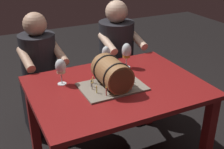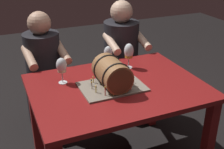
% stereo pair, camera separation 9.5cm
% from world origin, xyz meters
% --- Properties ---
extents(dining_table, '(1.21, 0.90, 0.72)m').
position_xyz_m(dining_table, '(0.00, 0.00, 0.61)').
color(dining_table, maroon).
rests_on(dining_table, ground).
extents(barrel_cake, '(0.44, 0.31, 0.22)m').
position_xyz_m(barrel_cake, '(-0.05, -0.01, 0.82)').
color(barrel_cake, gray).
rests_on(barrel_cake, dining_table).
extents(wine_glass_amber, '(0.08, 0.08, 0.20)m').
position_xyz_m(wine_glass_amber, '(0.21, 0.25, 0.86)').
color(wine_glass_amber, white).
rests_on(wine_glass_amber, dining_table).
extents(wine_glass_white, '(0.08, 0.08, 0.19)m').
position_xyz_m(wine_glass_white, '(-0.35, 0.19, 0.85)').
color(wine_glass_white, white).
rests_on(wine_glass_white, dining_table).
extents(wine_glass_empty, '(0.07, 0.07, 0.20)m').
position_xyz_m(wine_glass_empty, '(0.05, 0.28, 0.86)').
color(wine_glass_empty, white).
rests_on(wine_glass_empty, dining_table).
extents(person_seated_left, '(0.37, 0.47, 1.12)m').
position_xyz_m(person_seated_left, '(-0.38, 0.76, 0.50)').
color(person_seated_left, black).
rests_on(person_seated_left, ground).
extents(person_seated_right, '(0.38, 0.47, 1.15)m').
position_xyz_m(person_seated_right, '(0.38, 0.76, 0.53)').
color(person_seated_right, black).
rests_on(person_seated_right, ground).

